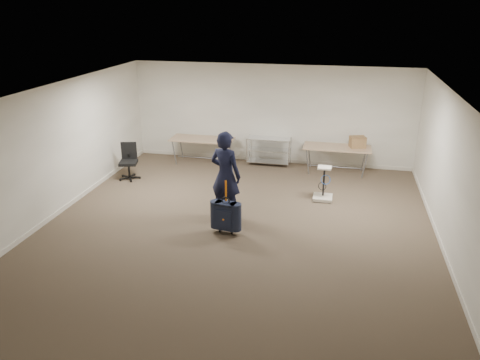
# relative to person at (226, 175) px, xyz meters

# --- Properties ---
(ground) EXTENTS (9.00, 9.00, 0.00)m
(ground) POSITION_rel_person_xyz_m (0.35, -0.55, -0.96)
(ground) COLOR #443829
(ground) RESTS_ON ground
(room_shell) EXTENTS (8.00, 9.00, 9.00)m
(room_shell) POSITION_rel_person_xyz_m (0.35, 0.83, -0.91)
(room_shell) COLOR beige
(room_shell) RESTS_ON ground
(folding_table_left) EXTENTS (1.80, 0.75, 0.73)m
(folding_table_left) POSITION_rel_person_xyz_m (-1.55, 3.40, -0.28)
(folding_table_left) COLOR #A08162
(folding_table_left) RESTS_ON ground
(folding_table_right) EXTENTS (1.80, 0.75, 0.73)m
(folding_table_right) POSITION_rel_person_xyz_m (2.25, 3.40, -0.28)
(folding_table_right) COLOR #A08162
(folding_table_right) RESTS_ON ground
(wire_shelf) EXTENTS (1.22, 0.47, 0.80)m
(wire_shelf) POSITION_rel_person_xyz_m (0.35, 3.65, -0.52)
(wire_shelf) COLOR silver
(wire_shelf) RESTS_ON ground
(person) EXTENTS (0.80, 0.65, 1.92)m
(person) POSITION_rel_person_xyz_m (0.00, 0.00, 0.00)
(person) COLOR black
(person) RESTS_ON ground
(suitcase) EXTENTS (0.44, 0.29, 1.14)m
(suitcase) POSITION_rel_person_xyz_m (0.19, -0.77, -0.57)
(suitcase) COLOR black
(suitcase) RESTS_ON ground
(office_chair) EXTENTS (0.57, 0.57, 0.95)m
(office_chair) POSITION_rel_person_xyz_m (-3.07, 1.75, -0.67)
(office_chair) COLOR black
(office_chair) RESTS_ON ground
(equipment_cart) EXTENTS (0.45, 0.45, 0.82)m
(equipment_cart) POSITION_rel_person_xyz_m (2.01, 1.39, -0.74)
(equipment_cart) COLOR beige
(equipment_cart) RESTS_ON ground
(cardboard_box) EXTENTS (0.46, 0.40, 0.30)m
(cardboard_box) POSITION_rel_person_xyz_m (2.78, 3.47, -0.08)
(cardboard_box) COLOR olive
(cardboard_box) RESTS_ON folding_table_right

